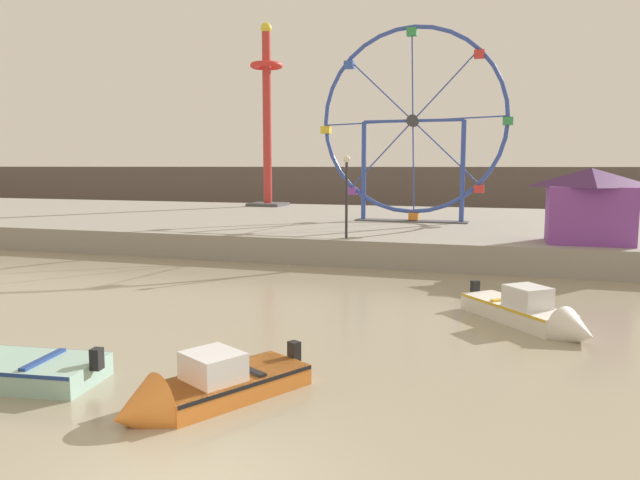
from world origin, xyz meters
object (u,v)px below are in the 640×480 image
ferris_wheel_blue_frame (413,125)px  motorboat_orange_hull (199,390)px  drop_tower_red_tower (267,115)px  promenade_lamp_near (347,184)px  carnival_booth_purple_stall (590,204)px  motorboat_white_red_stripe (533,315)px

ferris_wheel_blue_frame → motorboat_orange_hull: bearing=-89.8°
drop_tower_red_tower → promenade_lamp_near: size_ratio=3.91×
ferris_wheel_blue_frame → carnival_booth_purple_stall: (8.81, -7.74, -4.02)m
motorboat_white_red_stripe → drop_tower_red_tower: size_ratio=0.30×
drop_tower_red_tower → promenade_lamp_near: 23.73m
carnival_booth_purple_stall → promenade_lamp_near: size_ratio=1.00×
motorboat_orange_hull → promenade_lamp_near: promenade_lamp_near is taller
drop_tower_red_tower → carnival_booth_purple_stall: size_ratio=3.93×
motorboat_orange_hull → promenade_lamp_near: size_ratio=1.09×
motorboat_white_red_stripe → promenade_lamp_near: promenade_lamp_near is taller
ferris_wheel_blue_frame → drop_tower_red_tower: size_ratio=0.77×
carnival_booth_purple_stall → drop_tower_red_tower: bearing=140.0°
ferris_wheel_blue_frame → promenade_lamp_near: ferris_wheel_blue_frame is taller
motorboat_white_red_stripe → promenade_lamp_near: size_ratio=1.15×
motorboat_orange_hull → ferris_wheel_blue_frame: 26.64m
ferris_wheel_blue_frame → drop_tower_red_tower: drop_tower_red_tower is taller
motorboat_white_red_stripe → motorboat_orange_hull: motorboat_white_red_stripe is taller
ferris_wheel_blue_frame → carnival_booth_purple_stall: bearing=-41.3°
motorboat_white_red_stripe → ferris_wheel_blue_frame: (-6.31, 17.99, 6.54)m
motorboat_white_red_stripe → motorboat_orange_hull: size_ratio=1.06×
motorboat_orange_hull → drop_tower_red_tower: (-13.69, 36.46, 8.36)m
motorboat_orange_hull → promenade_lamp_near: (-1.62, 16.65, 3.39)m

